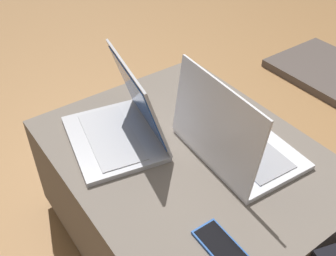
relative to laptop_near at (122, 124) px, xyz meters
The scene contains 5 objects.
ground_plane 0.52m from the laptop_near, 35.98° to the left, with size 14.00×14.00×0.00m, color #9E7042.
ottoman 0.34m from the laptop_near, 35.98° to the left, with size 0.87×0.71×0.42m.
laptop_near is the anchor object (origin of this frame).
laptop_far 0.34m from the laptop_near, 41.67° to the left, with size 0.37×0.28×0.27m.
cell_phone 0.48m from the laptop_near, ahead, with size 0.15×0.07×0.01m.
Camera 1 is at (0.67, -0.55, 1.23)m, focal length 42.00 mm.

